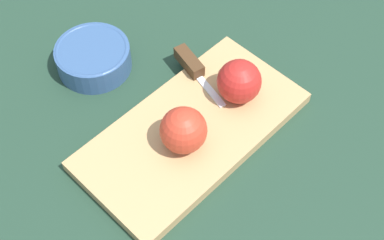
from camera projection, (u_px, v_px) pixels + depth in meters
name	position (u px, v px, depth m)	size (l,w,h in m)	color
ground_plane	(192.00, 134.00, 0.92)	(4.00, 4.00, 0.00)	#1E3828
cutting_board	(192.00, 131.00, 0.91)	(0.43, 0.28, 0.02)	tan
apple_half_left	(184.00, 130.00, 0.85)	(0.08, 0.08, 0.08)	red
apple_half_right	(239.00, 82.00, 0.91)	(0.08, 0.08, 0.08)	red
knife	(191.00, 64.00, 0.97)	(0.08, 0.14, 0.02)	silver
apple_slice	(235.00, 75.00, 0.96)	(0.06, 0.06, 0.01)	beige
bowl	(93.00, 57.00, 0.98)	(0.14, 0.14, 0.05)	#33517F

